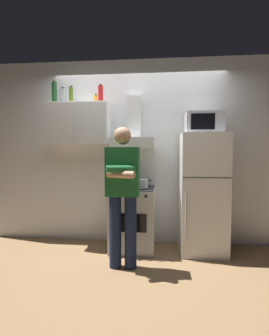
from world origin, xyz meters
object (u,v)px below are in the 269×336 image
object	(u,v)px
range_hood	(134,135)
microwave	(204,123)
bottle_soda_red	(101,94)
bottle_wine_green	(54,93)
upper_cabinet	(78,124)
bottle_spice_jar	(96,99)
refrigerator	(203,193)
bottle_olive_oil	(71,95)
bottle_canister_steel	(63,96)
person_standing	(123,191)
stove_oven	(133,218)
cooking_pot	(141,184)

from	to	relation	value
range_hood	microwave	world-z (taller)	range_hood
bottle_soda_red	bottle_wine_green	distance (m)	0.67
microwave	bottle_soda_red	bearing A→B (deg)	176.25
upper_cabinet	bottle_spice_jar	world-z (taller)	bottle_spice_jar
refrigerator	microwave	xyz separation A→B (m)	(-0.00, 0.02, 0.94)
upper_cabinet	bottle_wine_green	bearing A→B (deg)	-174.91
bottle_soda_red	upper_cabinet	bearing A→B (deg)	177.71
bottle_soda_red	bottle_spice_jar	distance (m)	0.12
range_hood	microwave	size ratio (longest dim) A/B	1.56
bottle_olive_oil	bottle_soda_red	bearing A→B (deg)	-2.61
refrigerator	microwave	bearing A→B (deg)	90.90
bottle_wine_green	bottle_canister_steel	bearing A→B (deg)	33.86
person_standing	bottle_spice_jar	bearing A→B (deg)	123.02
range_hood	refrigerator	xyz separation A→B (m)	(0.95, -0.13, -0.80)
bottle_canister_steel	bottle_spice_jar	bearing A→B (deg)	0.53
person_standing	bottle_soda_red	world-z (taller)	bottle_soda_red
stove_oven	bottle_soda_red	world-z (taller)	bottle_soda_red
microwave	refrigerator	bearing A→B (deg)	-89.10
bottle_soda_red	stove_oven	bearing A→B (deg)	-13.48
upper_cabinet	bottle_soda_red	size ratio (longest dim) A/B	3.55
refrigerator	bottle_spice_jar	distance (m)	2.00
stove_oven	microwave	bearing A→B (deg)	1.15
person_standing	bottle_canister_steel	world-z (taller)	bottle_canister_steel
bottle_wine_green	person_standing	bearing A→B (deg)	-32.77
upper_cabinet	bottle_canister_steel	world-z (taller)	bottle_canister_steel
range_hood	person_standing	bearing A→B (deg)	-93.91
range_hood	bottle_olive_oil	world-z (taller)	bottle_olive_oil
range_hood	bottle_canister_steel	bearing A→B (deg)	178.03
microwave	cooking_pot	bearing A→B (deg)	-170.43
stove_oven	cooking_pot	world-z (taller)	cooking_pot
upper_cabinet	person_standing	distance (m)	1.35
bottle_wine_green	bottle_spice_jar	xyz separation A→B (m)	(0.59, 0.07, -0.09)
person_standing	cooking_pot	size ratio (longest dim) A/B	6.06
refrigerator	bottle_olive_oil	distance (m)	2.31
microwave	range_hood	bearing A→B (deg)	173.54
bottle_olive_oil	bottle_canister_steel	xyz separation A→B (m)	(-0.13, 0.03, -0.01)
microwave	person_standing	distance (m)	1.45
stove_oven	microwave	world-z (taller)	microwave
refrigerator	bottle_olive_oil	xyz separation A→B (m)	(-1.85, 0.13, 1.37)
range_hood	bottle_wine_green	distance (m)	1.29
range_hood	cooking_pot	size ratio (longest dim) A/B	2.77
bottle_soda_red	bottle_olive_oil	xyz separation A→B (m)	(-0.44, 0.02, -0.00)
microwave	bottle_olive_oil	xyz separation A→B (m)	(-1.85, 0.11, 0.43)
refrigerator	cooking_pot	xyz separation A→B (m)	(-0.82, -0.12, 0.14)
upper_cabinet	cooking_pot	size ratio (longest dim) A/B	3.33
bottle_olive_oil	bottle_canister_steel	distance (m)	0.14
stove_oven	microwave	xyz separation A→B (m)	(0.95, 0.02, 1.31)
range_hood	bottle_soda_red	distance (m)	0.74
cooking_pot	bottle_soda_red	xyz separation A→B (m)	(-0.60, 0.23, 1.24)
microwave	bottle_olive_oil	size ratio (longest dim) A/B	1.94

